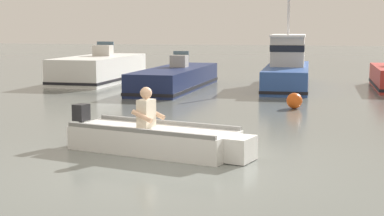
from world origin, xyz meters
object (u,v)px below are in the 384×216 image
Objects in this scene: moored_boat_white at (99,70)px; mooring_buoy at (294,101)px; moored_boat_blue at (287,68)px; moored_boat_navy at (176,79)px; rowboat_with_person at (157,139)px.

mooring_buoy is (8.08, -6.30, -0.28)m from moored_boat_white.
moored_boat_white is 0.88× the size of moored_boat_blue.
moored_boat_white is at bearing 142.04° from mooring_buoy.
moored_boat_navy is 1.01× the size of moored_boat_blue.
mooring_buoy is at bearing -44.41° from moored_boat_navy.
moored_boat_blue is (7.57, -0.37, 0.22)m from moored_boat_white.
moored_boat_white is 10.25m from mooring_buoy.
moored_boat_blue reaches higher than moored_boat_white.
moored_boat_navy is 14.78× the size of mooring_buoy.
mooring_buoy is at bearing -37.96° from moored_boat_white.
moored_boat_blue is at bearing 94.93° from mooring_buoy.
rowboat_with_person reaches higher than mooring_buoy.
rowboat_with_person is 13.97m from moored_boat_white.
moored_boat_blue is 5.98m from mooring_buoy.
mooring_buoy is (2.22, 6.38, -0.03)m from rowboat_with_person.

